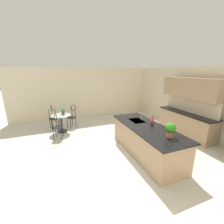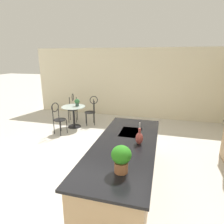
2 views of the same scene
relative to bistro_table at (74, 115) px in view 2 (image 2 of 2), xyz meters
name	(u,v)px [view 2 (image 2 of 2)]	position (x,y,z in m)	size (l,w,h in m)	color
ground_plane	(88,173)	(2.46, 1.50, -0.45)	(40.00, 40.00, 0.00)	beige
wall_left_window	(127,83)	(-1.80, 1.50, 0.90)	(0.12, 7.80, 2.70)	beige
kitchen_island	(125,167)	(2.75, 2.35, 0.02)	(2.80, 1.06, 0.92)	tan
bistro_table	(74,115)	(0.00, 0.00, 0.00)	(0.80, 0.80, 0.74)	black
chair_near_window	(91,109)	(-0.41, 0.49, 0.13)	(0.51, 0.52, 1.04)	black
chair_by_island	(73,106)	(-0.60, -0.33, 0.13)	(0.52, 0.47, 1.04)	black
chair_toward_desk	(58,117)	(0.71, -0.18, 0.13)	(0.52, 0.47, 1.04)	black
sink_faucet	(140,128)	(2.21, 2.53, 0.58)	(0.02, 0.02, 0.22)	#B2B5BA
potted_plant_on_table	(77,102)	(-0.09, 0.10, 0.44)	(0.18, 0.18, 0.25)	#385147
potted_plant_counter_far	(121,157)	(3.61, 2.46, 0.69)	(0.26, 0.26, 0.37)	#9E603D
vase_on_counter	(139,138)	(2.71, 2.58, 0.58)	(0.13, 0.13, 0.29)	#993D38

